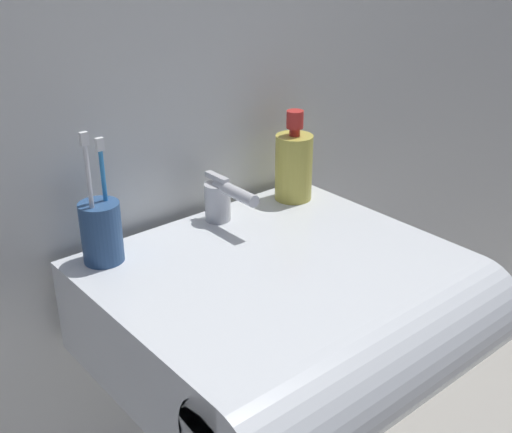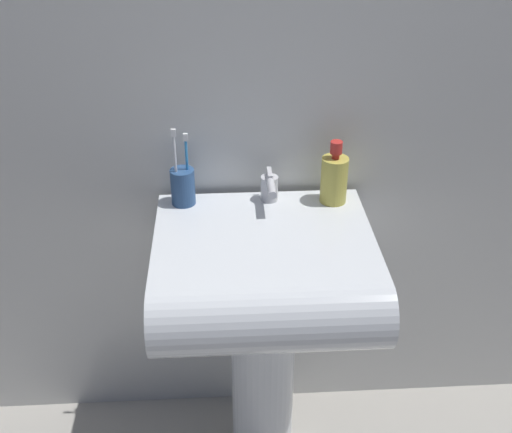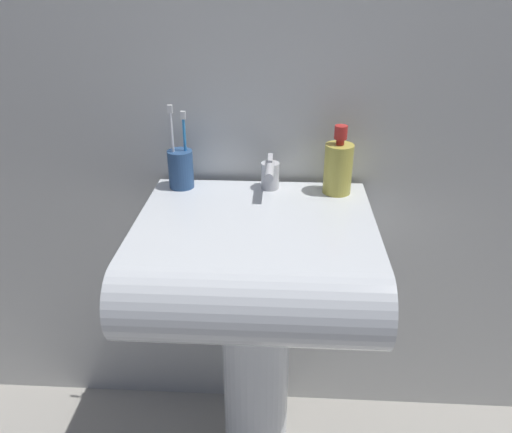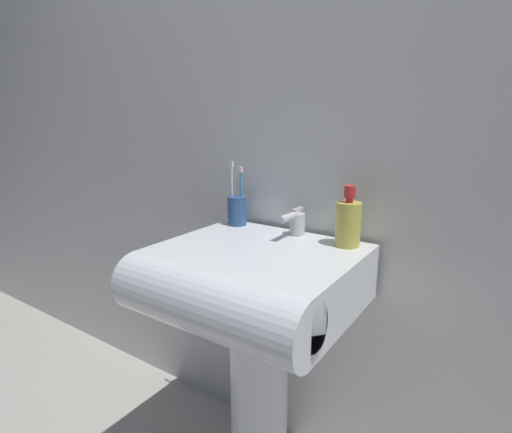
# 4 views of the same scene
# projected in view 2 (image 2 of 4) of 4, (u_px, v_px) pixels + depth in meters

# --- Properties ---
(wall_back) EXTENTS (5.00, 0.05, 2.40)m
(wall_back) POSITION_uv_depth(u_px,v_px,m) (257.00, 52.00, 1.63)
(wall_back) COLOR silver
(wall_back) RESTS_ON ground
(sink_pedestal) EXTENTS (0.18, 0.18, 0.65)m
(sink_pedestal) POSITION_uv_depth(u_px,v_px,m) (263.00, 377.00, 1.85)
(sink_pedestal) COLOR white
(sink_pedestal) RESTS_ON ground
(sink_basin) EXTENTS (0.55, 0.52, 0.16)m
(sink_basin) POSITION_uv_depth(u_px,v_px,m) (265.00, 275.00, 1.59)
(sink_basin) COLOR white
(sink_basin) RESTS_ON sink_pedestal
(faucet) EXTENTS (0.05, 0.13, 0.09)m
(faucet) POSITION_uv_depth(u_px,v_px,m) (270.00, 187.00, 1.72)
(faucet) COLOR silver
(faucet) RESTS_ON sink_basin
(toothbrush_cup) EXTENTS (0.06, 0.06, 0.22)m
(toothbrush_cup) POSITION_uv_depth(u_px,v_px,m) (183.00, 186.00, 1.71)
(toothbrush_cup) COLOR #2D5184
(toothbrush_cup) RESTS_ON sink_basin
(soap_bottle) EXTENTS (0.07, 0.07, 0.18)m
(soap_bottle) POSITION_uv_depth(u_px,v_px,m) (334.00, 178.00, 1.71)
(soap_bottle) COLOR gold
(soap_bottle) RESTS_ON sink_basin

